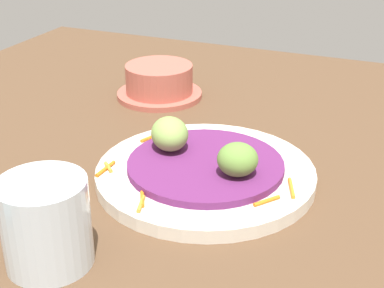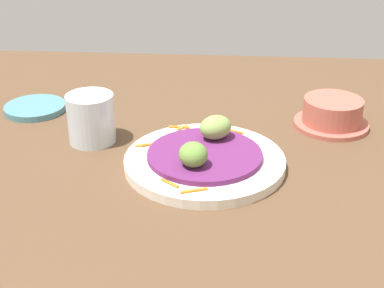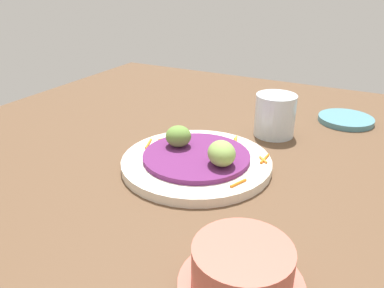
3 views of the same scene
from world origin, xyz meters
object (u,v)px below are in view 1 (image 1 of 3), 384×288
(guac_scoop_left, at_px, (238,159))
(water_glass, at_px, (46,223))
(main_plate, at_px, (202,173))
(terracotta_bowl, at_px, (159,82))
(guac_scoop_center, at_px, (170,134))

(guac_scoop_left, distance_m, water_glass, 0.21)
(guac_scoop_left, relative_size, water_glass, 0.53)
(main_plate, bearing_deg, guac_scoop_left, 162.65)
(terracotta_bowl, bearing_deg, water_glass, 102.25)
(guac_scoop_center, xyz_separation_m, water_glass, (0.02, 0.20, -0.00))
(guac_scoop_center, height_order, water_glass, water_glass)
(water_glass, bearing_deg, guac_scoop_left, -123.01)
(guac_scoop_left, xyz_separation_m, water_glass, (0.11, 0.17, -0.00))
(main_plate, distance_m, water_glass, 0.20)
(water_glass, bearing_deg, main_plate, -109.78)
(terracotta_bowl, bearing_deg, guac_scoop_center, 118.91)
(guac_scoop_left, height_order, guac_scoop_center, guac_scoop_center)
(main_plate, xyz_separation_m, guac_scoop_center, (0.05, -0.01, 0.03))
(guac_scoop_left, bearing_deg, main_plate, -17.35)
(main_plate, distance_m, guac_scoop_center, 0.06)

